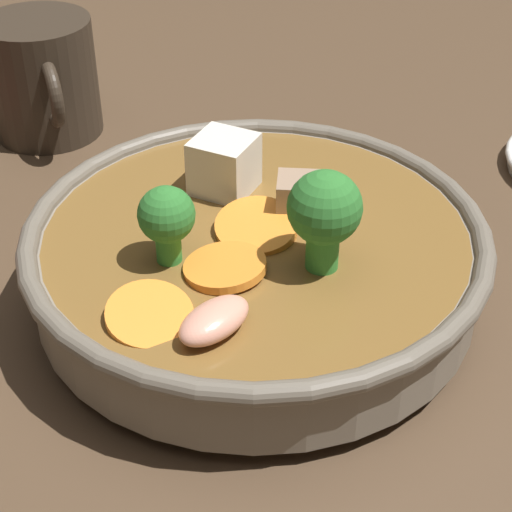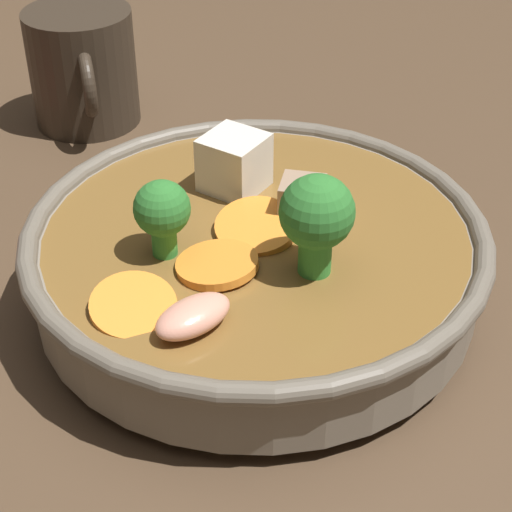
{
  "view_description": "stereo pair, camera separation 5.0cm",
  "coord_description": "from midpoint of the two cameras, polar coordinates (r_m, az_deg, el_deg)",
  "views": [
    {
      "loc": [
        0.38,
        -0.15,
        0.33
      ],
      "look_at": [
        0.0,
        0.0,
        0.03
      ],
      "focal_mm": 60.0,
      "sensor_mm": 36.0,
      "label": 1
    },
    {
      "loc": [
        0.39,
        -0.1,
        0.33
      ],
      "look_at": [
        0.0,
        0.0,
        0.03
      ],
      "focal_mm": 60.0,
      "sensor_mm": 36.0,
      "label": 2
    }
  ],
  "objects": [
    {
      "name": "dark_mug",
      "position": [
        0.72,
        -9.47,
        12.2
      ],
      "size": [
        0.11,
        0.09,
        0.09
      ],
      "color": "#33281E",
      "rests_on": "ground_plane"
    },
    {
      "name": "ground_plane",
      "position": [
        0.52,
        2.75,
        -3.2
      ],
      "size": [
        3.0,
        3.0,
        0.0
      ],
      "primitive_type": "plane",
      "color": "#4C3826"
    },
    {
      "name": "stirfry_bowl",
      "position": [
        0.5,
        2.85,
        0.06
      ],
      "size": [
        0.27,
        0.27,
        0.11
      ],
      "color": "slate",
      "rests_on": "ground_plane"
    }
  ]
}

